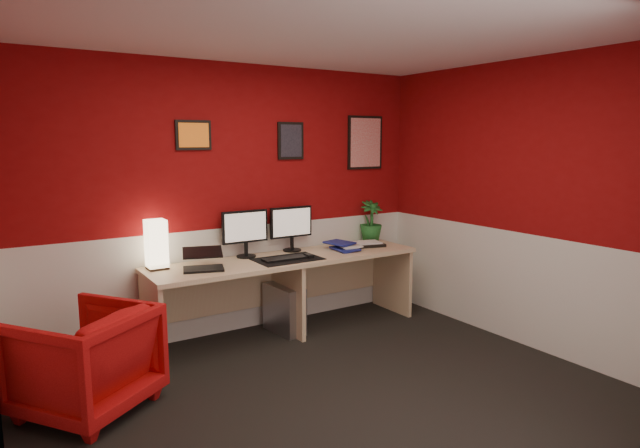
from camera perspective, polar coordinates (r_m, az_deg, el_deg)
The scene contains 26 objects.
ground at distance 3.93m, azimuth 2.21°, elevation -18.44°, with size 4.00×3.50×0.01m, color black.
ceiling at distance 3.56m, azimuth 2.46°, elevation 20.11°, with size 4.00×3.50×0.01m, color white.
wall_back at distance 5.06m, azimuth -9.09°, elevation 2.48°, with size 4.00×0.01×2.50m, color maroon.
wall_front at distance 2.36m, azimuth 27.59°, elevation -5.79°, with size 4.00×0.01×2.50m, color maroon.
wall_right at distance 4.95m, azimuth 21.68°, elevation 1.82°, with size 0.01×3.50×2.50m, color maroon.
wainscot_back at distance 5.19m, azimuth -8.87°, elevation -5.78°, with size 4.00×0.01×1.00m, color silver.
wainscot_left at distance 3.15m, azimuth -30.68°, elevation -16.94°, with size 0.01×3.50×1.00m, color silver.
wainscot_right at distance 5.09m, azimuth 21.16°, elevation -6.59°, with size 0.01×3.50×1.00m, color silver.
desk at distance 5.09m, azimuth -3.43°, elevation -7.56°, with size 2.60×0.65×0.73m, color #D1AF86.
shoji_lamp at distance 4.71m, azimuth -16.99°, elevation -2.22°, with size 0.16×0.16×0.40m, color #FFE5B2.
laptop at distance 4.59m, azimuth -12.31°, elevation -3.46°, with size 0.33×0.23×0.22m, color black.
monitor_left at distance 4.99m, azimuth -7.91°, elevation -0.25°, with size 0.45×0.06×0.58m, color black.
monitor_right at distance 5.23m, azimuth -3.01°, elevation 0.24°, with size 0.45×0.06×0.58m, color black.
desk_mat at distance 4.91m, azimuth -3.45°, elevation -3.74°, with size 0.60×0.38×0.01m, color black.
keyboard at distance 4.88m, azimuth -3.71°, elevation -3.67°, with size 0.42×0.14×0.02m, color black.
mouse at distance 4.96m, azimuth -1.18°, elevation -3.38°, with size 0.06×0.10×0.03m, color black.
book_bottom at distance 5.25m, azimuth 1.69°, elevation -2.79°, with size 0.21×0.28×0.03m, color navy.
book_middle at distance 5.31m, azimuth 1.97°, elevation -2.37°, with size 0.21×0.28×0.02m, color silver.
book_top at distance 5.26m, azimuth 1.33°, elevation -2.20°, with size 0.21×0.28×0.03m, color navy.
zen_tray at distance 5.54m, azimuth 4.87°, elevation -2.18°, with size 0.35×0.25×0.03m, color black.
potted_plant at distance 5.78m, azimuth 5.43°, elevation 0.32°, with size 0.24×0.24×0.44m, color #19591E.
pc_tower at distance 5.15m, azimuth -3.81°, elevation -8.99°, with size 0.20×0.45×0.45m, color #99999E.
armchair at distance 4.01m, azimuth -23.73°, elevation -13.12°, with size 0.76×0.78×0.71m, color red.
art_left at distance 4.88m, azimuth -13.30°, elevation 9.18°, with size 0.32×0.02×0.26m, color orange.
art_center at distance 5.28m, azimuth -3.14°, elevation 8.82°, with size 0.28×0.02×0.36m, color black.
art_right at distance 5.79m, azimuth 4.80°, elevation 8.61°, with size 0.44×0.02×0.56m, color red.
Camera 1 is at (-2.00, -2.86, 1.81)m, focal length 30.12 mm.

